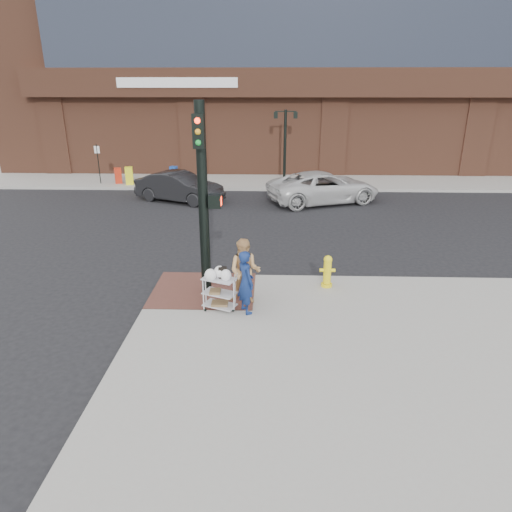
{
  "coord_description": "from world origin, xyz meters",
  "views": [
    {
      "loc": [
        1.22,
        -10.53,
        5.51
      ],
      "look_at": [
        0.85,
        0.7,
        1.25
      ],
      "focal_mm": 32.0,
      "sensor_mm": 36.0,
      "label": 1
    }
  ],
  "objects_px": {
    "lamp_post": "(285,138)",
    "traffic_signal_pole": "(204,196)",
    "pedestrian_tan": "(245,271)",
    "minivan_white": "(324,187)",
    "fire_hydrant": "(327,271)",
    "woman_blue": "(246,282)",
    "sedan_dark": "(179,187)",
    "utility_cart": "(219,290)"
  },
  "relations": [
    {
      "from": "sedan_dark",
      "to": "minivan_white",
      "type": "xyz_separation_m",
      "value": [
        7.11,
        0.01,
        0.03
      ]
    },
    {
      "from": "woman_blue",
      "to": "pedestrian_tan",
      "type": "relative_size",
      "value": 0.94
    },
    {
      "from": "lamp_post",
      "to": "traffic_signal_pole",
      "type": "bearing_deg",
      "value": -99.24
    },
    {
      "from": "traffic_signal_pole",
      "to": "pedestrian_tan",
      "type": "xyz_separation_m",
      "value": [
        1.06,
        -0.55,
        -1.82
      ]
    },
    {
      "from": "traffic_signal_pole",
      "to": "utility_cart",
      "type": "xyz_separation_m",
      "value": [
        0.44,
        -0.96,
        -2.17
      ]
    },
    {
      "from": "woman_blue",
      "to": "minivan_white",
      "type": "height_order",
      "value": "woman_blue"
    },
    {
      "from": "lamp_post",
      "to": "fire_hydrant",
      "type": "xyz_separation_m",
      "value": [
        0.83,
        -14.74,
        -2.0
      ]
    },
    {
      "from": "pedestrian_tan",
      "to": "fire_hydrant",
      "type": "bearing_deg",
      "value": 34.65
    },
    {
      "from": "minivan_white",
      "to": "woman_blue",
      "type": "bearing_deg",
      "value": 144.64
    },
    {
      "from": "utility_cart",
      "to": "woman_blue",
      "type": "bearing_deg",
      "value": -12.62
    },
    {
      "from": "lamp_post",
      "to": "sedan_dark",
      "type": "distance_m",
      "value": 7.17
    },
    {
      "from": "traffic_signal_pole",
      "to": "fire_hydrant",
      "type": "xyz_separation_m",
      "value": [
        3.31,
        0.48,
        -2.21
      ]
    },
    {
      "from": "pedestrian_tan",
      "to": "lamp_post",
      "type": "bearing_deg",
      "value": 94.76
    },
    {
      "from": "traffic_signal_pole",
      "to": "minivan_white",
      "type": "xyz_separation_m",
      "value": [
        4.29,
        10.78,
        -2.07
      ]
    },
    {
      "from": "woman_blue",
      "to": "utility_cart",
      "type": "bearing_deg",
      "value": 48.13
    },
    {
      "from": "fire_hydrant",
      "to": "woman_blue",
      "type": "bearing_deg",
      "value": -143.9
    },
    {
      "from": "lamp_post",
      "to": "minivan_white",
      "type": "relative_size",
      "value": 0.73
    },
    {
      "from": "lamp_post",
      "to": "minivan_white",
      "type": "xyz_separation_m",
      "value": [
        1.81,
        -4.44,
        -1.86
      ]
    },
    {
      "from": "pedestrian_tan",
      "to": "sedan_dark",
      "type": "height_order",
      "value": "pedestrian_tan"
    },
    {
      "from": "traffic_signal_pole",
      "to": "minivan_white",
      "type": "distance_m",
      "value": 11.79
    },
    {
      "from": "minivan_white",
      "to": "utility_cart",
      "type": "height_order",
      "value": "minivan_white"
    },
    {
      "from": "woman_blue",
      "to": "pedestrian_tan",
      "type": "xyz_separation_m",
      "value": [
        -0.05,
        0.56,
        0.05
      ]
    },
    {
      "from": "pedestrian_tan",
      "to": "minivan_white",
      "type": "distance_m",
      "value": 11.79
    },
    {
      "from": "lamp_post",
      "to": "sedan_dark",
      "type": "height_order",
      "value": "lamp_post"
    },
    {
      "from": "pedestrian_tan",
      "to": "utility_cart",
      "type": "distance_m",
      "value": 0.82
    },
    {
      "from": "woman_blue",
      "to": "fire_hydrant",
      "type": "bearing_deg",
      "value": -83.14
    },
    {
      "from": "minivan_white",
      "to": "utility_cart",
      "type": "bearing_deg",
      "value": 141.45
    },
    {
      "from": "woman_blue",
      "to": "sedan_dark",
      "type": "height_order",
      "value": "woman_blue"
    },
    {
      "from": "lamp_post",
      "to": "traffic_signal_pole",
      "type": "xyz_separation_m",
      "value": [
        -2.48,
        -15.23,
        0.21
      ]
    },
    {
      "from": "traffic_signal_pole",
      "to": "pedestrian_tan",
      "type": "height_order",
      "value": "traffic_signal_pole"
    },
    {
      "from": "traffic_signal_pole",
      "to": "sedan_dark",
      "type": "relative_size",
      "value": 1.13
    },
    {
      "from": "pedestrian_tan",
      "to": "minivan_white",
      "type": "bearing_deg",
      "value": 83.99
    },
    {
      "from": "sedan_dark",
      "to": "fire_hydrant",
      "type": "bearing_deg",
      "value": -125.74
    },
    {
      "from": "woman_blue",
      "to": "minivan_white",
      "type": "bearing_deg",
      "value": -44.18
    },
    {
      "from": "lamp_post",
      "to": "fire_hydrant",
      "type": "relative_size",
      "value": 4.33
    },
    {
      "from": "woman_blue",
      "to": "lamp_post",
      "type": "bearing_deg",
      "value": -34.01
    },
    {
      "from": "pedestrian_tan",
      "to": "minivan_white",
      "type": "height_order",
      "value": "pedestrian_tan"
    },
    {
      "from": "sedan_dark",
      "to": "fire_hydrant",
      "type": "xyz_separation_m",
      "value": [
        6.13,
        -10.3,
        -0.11
      ]
    },
    {
      "from": "utility_cart",
      "to": "lamp_post",
      "type": "bearing_deg",
      "value": 82.83
    },
    {
      "from": "pedestrian_tan",
      "to": "minivan_white",
      "type": "xyz_separation_m",
      "value": [
        3.23,
        11.34,
        -0.25
      ]
    },
    {
      "from": "traffic_signal_pole",
      "to": "minivan_white",
      "type": "height_order",
      "value": "traffic_signal_pole"
    },
    {
      "from": "traffic_signal_pole",
      "to": "fire_hydrant",
      "type": "height_order",
      "value": "traffic_signal_pole"
    }
  ]
}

